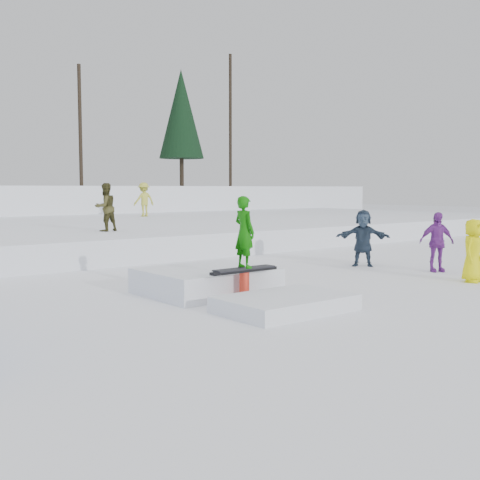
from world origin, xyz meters
TOP-DOWN VIEW (x-y plane):
  - ground at (0.00, 0.00)m, footprint 120.00×120.00m
  - snow_midrise at (0.00, 16.00)m, footprint 50.00×18.00m
  - treeline at (6.18, 28.28)m, footprint 40.24×4.22m
  - walker_olive at (1.26, 10.25)m, footprint 0.88×0.73m
  - walker_ygreen at (7.69, 18.91)m, footprint 1.14×0.67m
  - spectator_purple at (6.36, 0.77)m, footprint 1.01×0.85m
  - spectator_yellow at (5.45, -0.81)m, footprint 0.83×0.63m
  - spectator_dark at (5.71, 2.77)m, footprint 1.32×1.51m
  - jib_rail_feature at (-0.48, 1.23)m, footprint 2.60×4.40m

SIDE VIEW (x-z plane):
  - ground at x=0.00m, z-range 0.00..0.00m
  - jib_rail_feature at x=-0.48m, z-range -0.75..1.36m
  - snow_midrise at x=0.00m, z-range 0.00..0.80m
  - spectator_yellow at x=5.45m, z-range 0.00..1.53m
  - spectator_purple at x=6.36m, z-range 0.00..1.63m
  - spectator_dark at x=5.71m, z-range 0.00..1.65m
  - walker_olive at x=1.26m, z-range 0.80..2.44m
  - walker_ygreen at x=7.69m, z-range 0.80..2.56m
  - treeline at x=6.18m, z-range 2.20..12.70m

